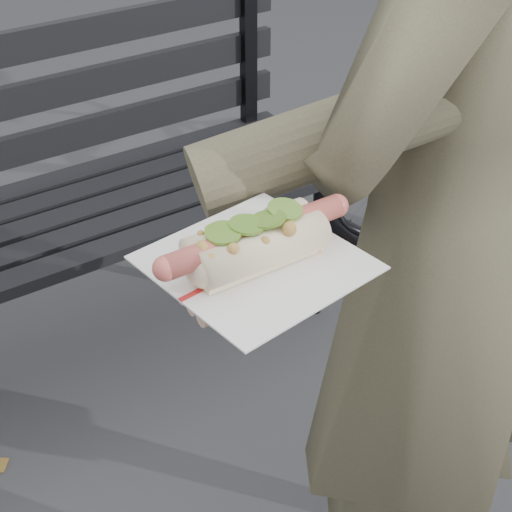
% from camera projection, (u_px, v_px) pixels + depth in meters
% --- Properties ---
extents(park_bench, '(1.50, 0.44, 0.88)m').
position_uv_depth(park_bench, '(39.00, 190.00, 1.91)').
color(park_bench, black).
rests_on(park_bench, ground).
extents(person, '(0.69, 0.55, 1.67)m').
position_uv_depth(person, '(438.00, 248.00, 1.17)').
color(person, '#4E4734').
rests_on(person, ground).
extents(held_hotdog, '(0.63, 0.32, 0.20)m').
position_uv_depth(held_hotdog, '(363.00, 147.00, 0.90)').
color(held_hotdog, '#4E4734').
extents(fallen_leaves, '(4.36, 3.15, 0.00)m').
position_uv_depth(fallen_leaves, '(276.00, 462.00, 1.88)').
color(fallen_leaves, brown).
rests_on(fallen_leaves, ground).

